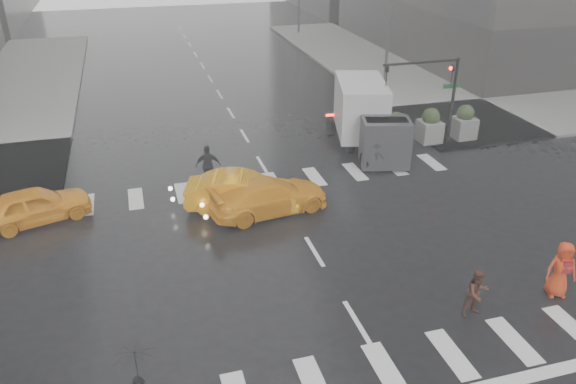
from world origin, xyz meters
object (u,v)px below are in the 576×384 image
object	(u,v)px
taxi_mid	(243,192)
traffic_signal_pole	(437,85)
taxi_front	(35,205)
pedestrian_orange	(561,269)
box_truck	(367,116)
pedestrian_brown	(477,293)

from	to	relation	value
taxi_mid	traffic_signal_pole	bearing A→B (deg)	-52.54
traffic_signal_pole	taxi_front	distance (m)	19.16
taxi_front	taxi_mid	xyz separation A→B (m)	(7.98, -1.18, 0.05)
traffic_signal_pole	taxi_front	size ratio (longest dim) A/B	1.09
pedestrian_orange	box_truck	xyz separation A→B (m)	(-1.03, 13.03, 0.80)
pedestrian_brown	taxi_mid	bearing A→B (deg)	115.85
pedestrian_orange	taxi_mid	distance (m)	11.87
pedestrian_orange	box_truck	size ratio (longest dim) A/B	0.31
pedestrian_brown	taxi_front	bearing A→B (deg)	137.81
taxi_front	box_truck	xyz separation A→B (m)	(15.33, 3.45, 1.04)
taxi_front	taxi_mid	size ratio (longest dim) A/B	0.90
taxi_mid	pedestrian_brown	bearing A→B (deg)	-131.52
traffic_signal_pole	box_truck	distance (m)	3.78
box_truck	pedestrian_orange	bearing A→B (deg)	-70.26
taxi_front	box_truck	bearing A→B (deg)	-94.09
box_truck	traffic_signal_pole	bearing A→B (deg)	6.53
pedestrian_brown	taxi_front	xyz separation A→B (m)	(-13.30, 9.73, -0.09)
taxi_front	taxi_mid	distance (m)	8.07
traffic_signal_pole	pedestrian_brown	xyz separation A→B (m)	(-5.47, -12.66, -2.42)
traffic_signal_pole	taxi_front	bearing A→B (deg)	-171.15
taxi_front	taxi_mid	world-z (taller)	taxi_mid
box_truck	pedestrian_brown	bearing A→B (deg)	-83.56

